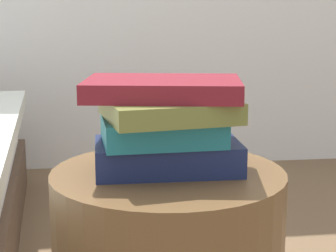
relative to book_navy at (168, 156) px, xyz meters
The scene contains 4 objects.
book_navy is the anchor object (origin of this frame).
book_teal 0.06m from the book_navy, 158.54° to the right, with size 0.22×0.16×0.05m, color #1E727F.
book_olive 0.10m from the book_navy, 88.82° to the right, with size 0.23×0.20×0.04m, color olive.
book_maroon 0.13m from the book_navy, 142.14° to the right, with size 0.29×0.19×0.04m, color maroon.
Camera 1 is at (-0.14, -1.07, 0.86)m, focal length 61.76 mm.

